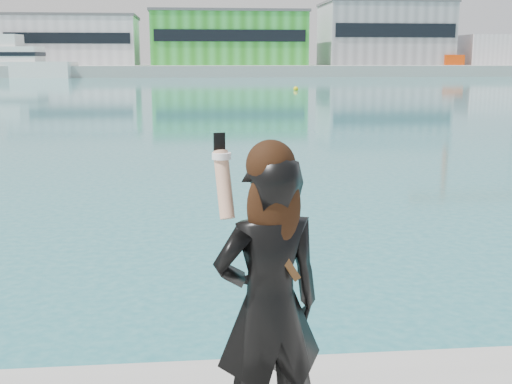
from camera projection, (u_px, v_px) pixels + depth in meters
far_quay at (188, 70)px, 130.39m from camera, size 320.00×40.00×2.00m
warehouse_white at (75, 40)px, 125.09m from camera, size 24.48×15.35×9.50m
warehouse_green at (228, 38)px, 127.94m from camera, size 30.60×16.36×10.50m
warehouse_grey_right at (384, 34)px, 130.89m from camera, size 25.50×15.35×12.50m
ancillary_shed at (491, 50)px, 131.78m from camera, size 12.00×10.00×6.00m
flagpole_right at (304, 41)px, 122.67m from camera, size 1.28×0.16×8.00m
motor_yacht at (11, 62)px, 110.41m from camera, size 21.14×8.84×9.57m
buoy_near at (296, 90)px, 64.33m from camera, size 0.50×0.50×0.50m
woman at (269, 298)px, 3.50m from camera, size 0.70×0.54×1.81m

